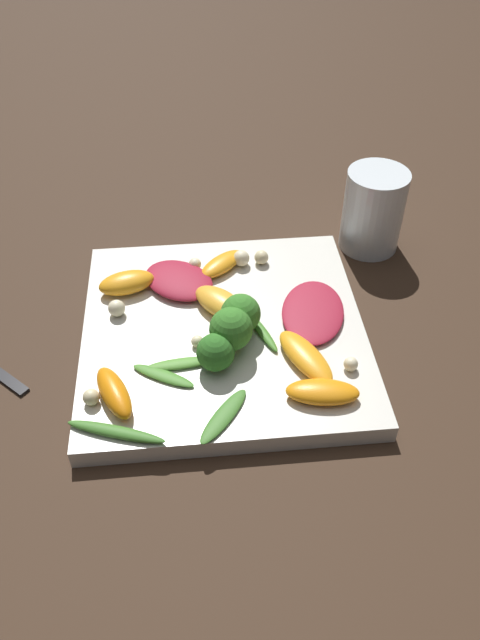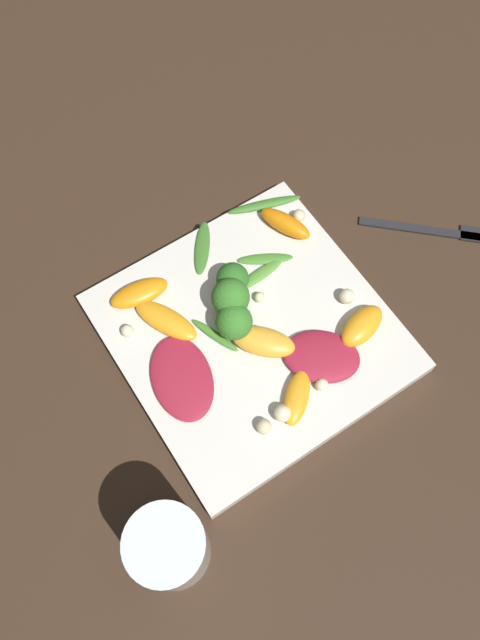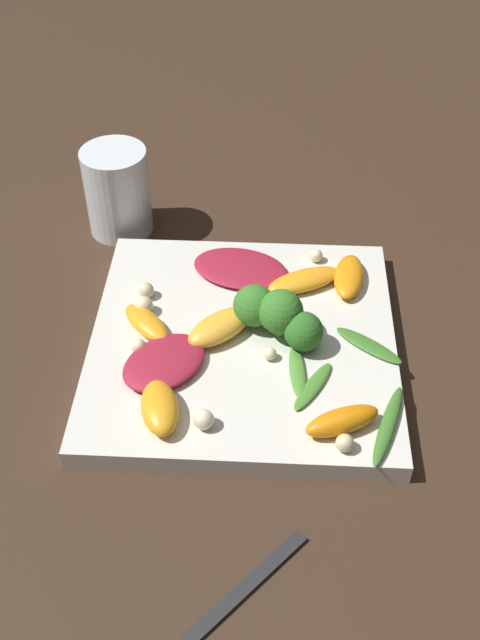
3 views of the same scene
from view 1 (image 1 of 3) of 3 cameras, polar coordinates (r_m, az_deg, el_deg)
The scene contains 26 objects.
ground_plane at distance 0.66m, azimuth -1.49°, elevation -1.80°, with size 2.40×2.40×0.00m, color #382619.
plate at distance 0.65m, azimuth -1.50°, elevation -1.17°, with size 0.29×0.29×0.02m.
drinking_glass at distance 0.78m, azimuth 12.07°, elevation 9.77°, with size 0.07×0.07×0.10m.
radicchio_leaf_0 at distance 0.69m, azimuth -5.62°, elevation 3.64°, with size 0.10×0.10×0.01m.
radicchio_leaf_1 at distance 0.66m, azimuth 6.68°, elevation 0.75°, with size 0.09×0.11×0.01m.
orange_segment_0 at distance 0.58m, azimuth 7.56°, elevation -6.54°, with size 0.07×0.04×0.02m.
orange_segment_1 at distance 0.61m, azimuth 6.00°, elevation -3.35°, with size 0.06×0.08×0.02m.
orange_segment_2 at distance 0.71m, azimuth -1.68°, elevation 5.13°, with size 0.06×0.06×0.02m.
orange_segment_3 at distance 0.66m, azimuth -1.49°, elevation 1.52°, with size 0.07×0.07×0.02m.
orange_segment_4 at distance 0.58m, azimuth -11.44°, elevation -6.52°, with size 0.05×0.07×0.02m.
orange_segment_5 at distance 0.69m, azimuth -10.33°, elevation 3.38°, with size 0.07×0.05×0.02m.
broccoli_floret_0 at distance 0.59m, azimuth -2.24°, elevation -3.00°, with size 0.04×0.04×0.04m.
broccoli_floret_1 at distance 0.62m, azimuth 0.06°, elevation 0.55°, with size 0.04×0.04×0.04m.
broccoli_floret_2 at distance 0.60m, azimuth -0.83°, elevation -0.86°, with size 0.04×0.04×0.05m.
arugula_sprig_0 at distance 0.64m, azimuth 2.05°, elevation -1.07°, with size 0.03×0.06×0.01m.
arugula_sprig_1 at distance 0.56m, azimuth -11.28°, elevation -10.00°, with size 0.09×0.04×0.01m.
arugula_sprig_2 at distance 0.57m, azimuth -1.50°, elevation -8.76°, with size 0.06×0.07×0.00m.
arugula_sprig_3 at distance 0.60m, azimuth -7.04°, elevation -5.08°, with size 0.06×0.04×0.01m.
arugula_sprig_4 at distance 0.61m, azimuth -5.48°, elevation -3.99°, with size 0.07×0.02×0.01m.
macadamia_nut_0 at distance 0.61m, azimuth 10.09°, elevation -3.98°, with size 0.01×0.01×0.01m.
macadamia_nut_1 at distance 0.59m, azimuth -13.45°, elevation -6.87°, with size 0.02×0.02×0.02m.
macadamia_nut_2 at distance 0.67m, azimuth -11.21°, elevation 1.07°, with size 0.02×0.02×0.02m.
macadamia_nut_3 at distance 0.62m, azimuth -3.93°, elevation -1.96°, with size 0.01×0.01×0.01m.
macadamia_nut_4 at distance 0.72m, azimuth 0.12°, elevation 5.66°, with size 0.02×0.02×0.02m.
macadamia_nut_5 at distance 0.72m, azimuth 1.97°, elevation 5.74°, with size 0.02×0.02×0.02m.
macadamia_nut_6 at distance 0.71m, azimuth -4.14°, elevation 5.12°, with size 0.01×0.01×0.01m.
Camera 1 is at (0.03, 0.46, 0.47)m, focal length 35.00 mm.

